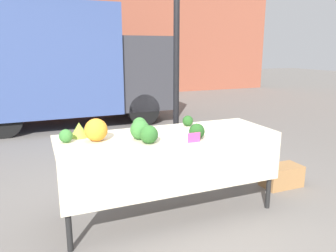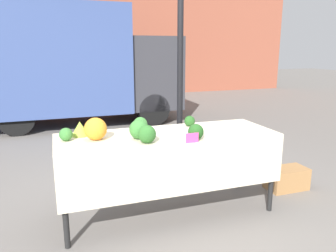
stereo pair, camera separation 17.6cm
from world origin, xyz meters
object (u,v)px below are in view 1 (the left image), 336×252
at_px(parked_truck, 65,64).
at_px(price_sign, 194,138).
at_px(orange_cauliflower, 96,130).
at_px(produce_crate, 282,176).

distance_m(parked_truck, price_sign, 5.10).
xyz_separation_m(parked_truck, price_sign, (0.63, -5.04, -0.45)).
distance_m(orange_cauliflower, produce_crate, 2.38).
bearing_deg(orange_cauliflower, parked_truck, 87.88).
bearing_deg(parked_truck, orange_cauliflower, -92.12).
xyz_separation_m(parked_truck, produce_crate, (2.07, -4.60, -1.21)).
height_order(orange_cauliflower, produce_crate, orange_cauliflower).
distance_m(orange_cauliflower, price_sign, 0.89).
relative_size(parked_truck, orange_cauliflower, 20.04).
bearing_deg(parked_truck, produce_crate, -65.78).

